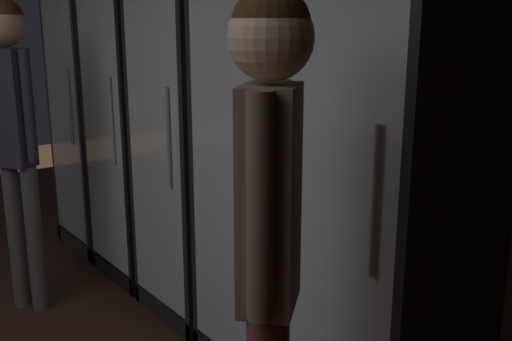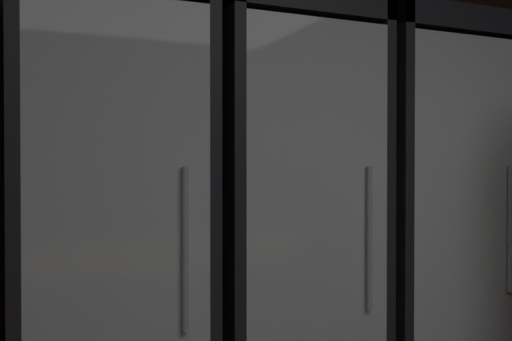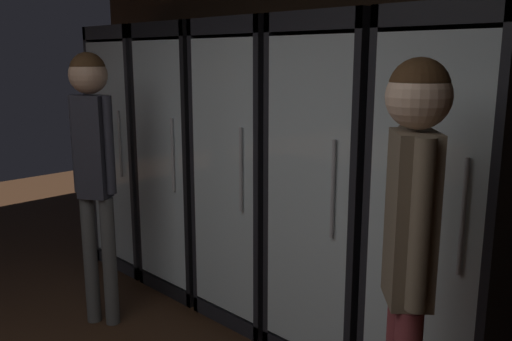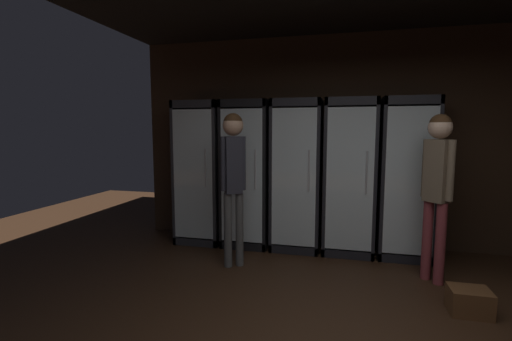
# 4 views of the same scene
# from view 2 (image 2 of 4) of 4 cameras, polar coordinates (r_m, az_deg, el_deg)

# --- Properties ---
(wall_back) EXTENTS (6.00, 0.06, 2.80)m
(wall_back) POSITION_cam_2_polar(r_m,az_deg,el_deg) (2.51, 1.06, 2.45)
(wall_back) COLOR #382619
(wall_back) RESTS_ON ground
(cooler_center) EXTENTS (0.62, 0.62, 1.94)m
(cooler_center) POSITION_cam_2_polar(r_m,az_deg,el_deg) (2.03, -15.17, -10.10)
(cooler_center) COLOR black
(cooler_center) RESTS_ON ground
(cooler_right) EXTENTS (0.62, 0.62, 1.94)m
(cooler_right) POSITION_cam_2_polar(r_m,az_deg,el_deg) (2.22, 2.22, -8.88)
(cooler_right) COLOR black
(cooler_right) RESTS_ON ground
(cooler_far_right) EXTENTS (0.62, 0.62, 1.94)m
(cooler_far_right) POSITION_cam_2_polar(r_m,az_deg,el_deg) (2.57, 15.80, -7.66)
(cooler_far_right) COLOR black
(cooler_far_right) RESTS_ON ground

